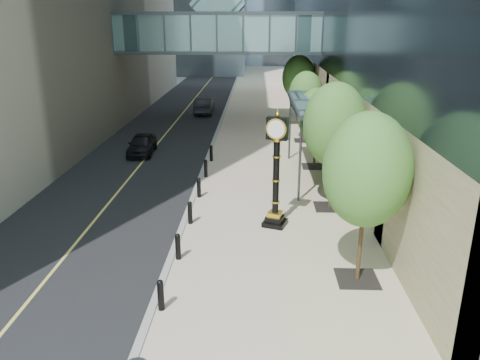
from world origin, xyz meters
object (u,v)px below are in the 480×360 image
street_clock (276,178)px  car_far (204,105)px  pedestrian (352,194)px  car_near (142,144)px

street_clock → car_far: street_clock is taller
street_clock → car_far: 26.65m
pedestrian → car_far: pedestrian is taller
pedestrian → car_far: size_ratio=0.39×
street_clock → car_near: 14.16m
street_clock → car_near: (-8.41, 11.29, -1.50)m
street_clock → car_near: size_ratio=1.26×
car_near → car_far: bearing=77.6°
pedestrian → car_near: bearing=-46.4°
pedestrian → car_near: 15.43m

